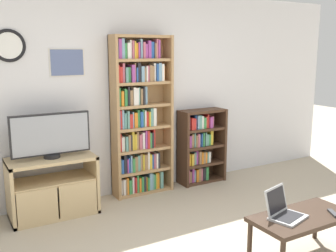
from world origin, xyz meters
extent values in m
cube|color=silver|center=(0.00, 2.36, 1.30)|extent=(6.92, 0.06, 2.60)
torus|color=black|center=(-1.45, 2.32, 1.90)|extent=(0.35, 0.04, 0.35)
cylinder|color=white|center=(-1.45, 2.32, 1.90)|extent=(0.29, 0.02, 0.29)
cube|color=silver|center=(-0.82, 2.33, 1.71)|extent=(0.42, 0.01, 0.32)
cube|color=slate|center=(-0.82, 2.32, 1.71)|extent=(0.38, 0.02, 0.30)
cube|color=tan|center=(-1.59, 2.06, 0.34)|extent=(0.04, 0.49, 0.67)
cube|color=tan|center=(-0.67, 2.06, 0.34)|extent=(0.04, 0.49, 0.67)
cube|color=tan|center=(-1.13, 2.06, 0.66)|extent=(0.95, 0.49, 0.04)
cube|color=tan|center=(-1.13, 2.06, 0.02)|extent=(0.95, 0.49, 0.04)
cube|color=tan|center=(-1.13, 2.06, 0.40)|extent=(0.88, 0.46, 0.04)
cube|color=tan|center=(-1.35, 1.83, 0.22)|extent=(0.42, 0.02, 0.37)
cube|color=tan|center=(-0.91, 1.83, 0.22)|extent=(0.42, 0.02, 0.37)
cylinder|color=black|center=(-1.12, 2.05, 0.69)|extent=(0.18, 0.18, 0.04)
cube|color=black|center=(-1.12, 2.05, 0.95)|extent=(0.87, 0.05, 0.46)
cube|color=#9399A3|center=(-1.12, 2.02, 0.95)|extent=(0.83, 0.01, 0.43)
cube|color=tan|center=(-0.30, 2.19, 1.02)|extent=(0.04, 0.25, 2.04)
cube|color=tan|center=(0.45, 2.19, 1.02)|extent=(0.04, 0.25, 2.04)
cube|color=tan|center=(0.08, 2.30, 1.02)|extent=(0.79, 0.02, 2.04)
cube|color=tan|center=(0.08, 2.19, 0.02)|extent=(0.72, 0.21, 0.04)
cube|color=tan|center=(0.08, 2.19, 0.30)|extent=(0.72, 0.21, 0.04)
cube|color=tan|center=(0.08, 2.19, 0.59)|extent=(0.72, 0.21, 0.04)
cube|color=tan|center=(0.08, 2.19, 0.88)|extent=(0.72, 0.21, 0.04)
cube|color=tan|center=(0.08, 2.19, 1.16)|extent=(0.72, 0.21, 0.04)
cube|color=tan|center=(0.08, 2.19, 1.45)|extent=(0.72, 0.21, 0.04)
cube|color=tan|center=(0.08, 2.19, 1.74)|extent=(0.72, 0.21, 0.04)
cube|color=tan|center=(0.08, 2.19, 2.02)|extent=(0.72, 0.21, 0.04)
cube|color=white|center=(-0.26, 2.20, 0.13)|extent=(0.04, 0.15, 0.19)
cube|color=white|center=(-0.22, 2.20, 0.14)|extent=(0.03, 0.17, 0.20)
cube|color=#93704C|center=(-0.20, 2.20, 0.14)|extent=(0.02, 0.17, 0.21)
cube|color=orange|center=(-0.17, 2.20, 0.15)|extent=(0.02, 0.17, 0.22)
cube|color=#388947|center=(-0.14, 2.20, 0.13)|extent=(0.04, 0.18, 0.18)
cube|color=white|center=(-0.10, 2.20, 0.15)|extent=(0.02, 0.18, 0.22)
cube|color=#B75B70|center=(-0.08, 2.20, 0.15)|extent=(0.02, 0.15, 0.22)
cube|color=red|center=(-0.06, 2.20, 0.14)|extent=(0.02, 0.17, 0.20)
cube|color=#388947|center=(-0.03, 2.20, 0.15)|extent=(0.03, 0.17, 0.23)
cube|color=orange|center=(0.00, 2.20, 0.13)|extent=(0.03, 0.18, 0.19)
cube|color=#388947|center=(0.03, 2.20, 0.14)|extent=(0.03, 0.18, 0.20)
cube|color=#232328|center=(0.07, 2.20, 0.14)|extent=(0.03, 0.18, 0.21)
cube|color=orange|center=(0.10, 2.20, 0.13)|extent=(0.02, 0.16, 0.18)
cube|color=#388947|center=(0.12, 2.20, 0.12)|extent=(0.03, 0.18, 0.18)
cube|color=#759EB7|center=(0.16, 2.20, 0.15)|extent=(0.04, 0.17, 0.23)
cube|color=#5B9389|center=(0.19, 2.20, 0.14)|extent=(0.02, 0.17, 0.21)
cube|color=#388947|center=(0.22, 2.20, 0.14)|extent=(0.03, 0.16, 0.20)
cube|color=gold|center=(0.25, 2.20, 0.15)|extent=(0.02, 0.16, 0.22)
cube|color=orange|center=(0.27, 2.20, 0.14)|extent=(0.03, 0.15, 0.21)
cube|color=#5B9389|center=(0.32, 2.20, 0.15)|extent=(0.04, 0.18, 0.23)
cube|color=#5B9389|center=(-0.27, 2.20, 0.42)|extent=(0.02, 0.16, 0.19)
cube|color=#2856A8|center=(-0.24, 2.20, 0.41)|extent=(0.03, 0.17, 0.18)
cube|color=#232328|center=(-0.20, 2.20, 0.44)|extent=(0.03, 0.16, 0.24)
cube|color=#9E4293|center=(-0.17, 2.20, 0.41)|extent=(0.02, 0.18, 0.18)
cube|color=#2856A8|center=(-0.15, 2.20, 0.42)|extent=(0.02, 0.17, 0.20)
cube|color=#759EB7|center=(-0.12, 2.20, 0.43)|extent=(0.02, 0.18, 0.22)
cube|color=#388947|center=(-0.09, 2.19, 0.41)|extent=(0.03, 0.19, 0.18)
cube|color=#93704C|center=(-0.05, 2.20, 0.42)|extent=(0.04, 0.17, 0.19)
cube|color=#5B9389|center=(-0.01, 2.20, 0.42)|extent=(0.03, 0.17, 0.20)
cube|color=#93704C|center=(0.03, 2.20, 0.43)|extent=(0.03, 0.15, 0.22)
cube|color=gold|center=(0.06, 2.20, 0.43)|extent=(0.02, 0.16, 0.21)
cube|color=#93704C|center=(0.10, 2.20, 0.43)|extent=(0.04, 0.17, 0.21)
cube|color=white|center=(0.13, 2.20, 0.44)|extent=(0.03, 0.16, 0.23)
cube|color=gold|center=(0.16, 2.20, 0.42)|extent=(0.03, 0.16, 0.20)
cube|color=#2856A8|center=(0.19, 2.20, 0.42)|extent=(0.02, 0.15, 0.19)
cube|color=#B75B70|center=(0.22, 2.20, 0.42)|extent=(0.02, 0.16, 0.19)
cube|color=white|center=(0.25, 2.20, 0.42)|extent=(0.02, 0.18, 0.20)
cube|color=#232328|center=(0.27, 2.20, 0.43)|extent=(0.03, 0.18, 0.21)
cube|color=red|center=(-0.26, 2.20, 0.72)|extent=(0.03, 0.15, 0.23)
cube|color=white|center=(-0.22, 2.20, 0.70)|extent=(0.04, 0.15, 0.18)
cube|color=#5B9389|center=(-0.18, 2.20, 0.70)|extent=(0.03, 0.19, 0.19)
cube|color=#93704C|center=(-0.14, 2.19, 0.71)|extent=(0.03, 0.19, 0.21)
cube|color=#232328|center=(-0.11, 2.20, 0.71)|extent=(0.03, 0.17, 0.19)
cube|color=gold|center=(-0.08, 2.20, 0.73)|extent=(0.03, 0.15, 0.23)
cube|color=gold|center=(-0.05, 2.20, 0.71)|extent=(0.03, 0.15, 0.20)
cube|color=#93704C|center=(-0.01, 2.20, 0.72)|extent=(0.03, 0.15, 0.23)
cube|color=#B75B70|center=(0.02, 2.20, 0.70)|extent=(0.04, 0.16, 0.19)
cube|color=white|center=(0.06, 2.20, 0.72)|extent=(0.03, 0.17, 0.21)
cube|color=#9E4293|center=(0.09, 2.19, 0.73)|extent=(0.02, 0.19, 0.24)
cube|color=red|center=(0.12, 2.19, 0.72)|extent=(0.03, 0.19, 0.23)
cube|color=#388947|center=(0.16, 2.20, 0.71)|extent=(0.03, 0.18, 0.20)
cube|color=#232328|center=(0.19, 2.20, 0.71)|extent=(0.03, 0.18, 0.20)
cube|color=red|center=(0.22, 2.20, 0.73)|extent=(0.02, 0.15, 0.24)
cube|color=#2856A8|center=(-0.27, 2.20, 1.01)|extent=(0.02, 0.18, 0.23)
cube|color=red|center=(-0.25, 2.20, 1.01)|extent=(0.02, 0.17, 0.24)
cube|color=#759EB7|center=(-0.22, 2.20, 1.01)|extent=(0.02, 0.17, 0.24)
cube|color=#5B9389|center=(-0.19, 2.20, 0.99)|extent=(0.03, 0.17, 0.20)
cube|color=#5B9389|center=(-0.15, 2.20, 1.01)|extent=(0.03, 0.18, 0.22)
cube|color=red|center=(-0.11, 2.20, 0.98)|extent=(0.04, 0.17, 0.18)
cube|color=#759EB7|center=(-0.08, 2.20, 1.00)|extent=(0.02, 0.15, 0.20)
cube|color=orange|center=(-0.04, 2.20, 0.99)|extent=(0.04, 0.16, 0.19)
cube|color=#388947|center=(0.00, 2.20, 1.00)|extent=(0.03, 0.15, 0.22)
cube|color=#2856A8|center=(0.03, 2.20, 0.99)|extent=(0.04, 0.18, 0.20)
cube|color=#388947|center=(0.06, 2.20, 1.01)|extent=(0.02, 0.15, 0.22)
cube|color=white|center=(0.09, 2.20, 1.00)|extent=(0.02, 0.16, 0.21)
cube|color=red|center=(0.12, 2.20, 0.99)|extent=(0.03, 0.15, 0.19)
cube|color=gold|center=(0.15, 2.20, 0.99)|extent=(0.02, 0.17, 0.19)
cube|color=#5B9389|center=(0.18, 2.20, 1.01)|extent=(0.03, 0.18, 0.23)
cube|color=white|center=(0.22, 2.20, 1.01)|extent=(0.04, 0.17, 0.23)
cube|color=#388947|center=(-0.26, 2.20, 1.29)|extent=(0.04, 0.15, 0.22)
cube|color=orange|center=(-0.22, 2.20, 1.27)|extent=(0.03, 0.18, 0.18)
cube|color=#388947|center=(-0.19, 2.19, 1.29)|extent=(0.02, 0.19, 0.21)
cube|color=#388947|center=(-0.16, 2.20, 1.28)|extent=(0.03, 0.15, 0.20)
cube|color=#232328|center=(-0.13, 2.20, 1.30)|extent=(0.03, 0.16, 0.23)
cube|color=#93704C|center=(-0.09, 2.20, 1.28)|extent=(0.04, 0.16, 0.19)
cube|color=white|center=(-0.06, 2.20, 1.29)|extent=(0.03, 0.18, 0.22)
cube|color=white|center=(-0.02, 2.20, 1.29)|extent=(0.04, 0.17, 0.21)
cube|color=#5B9389|center=(0.01, 2.20, 1.29)|extent=(0.02, 0.15, 0.22)
cube|color=#93704C|center=(0.04, 2.20, 1.28)|extent=(0.03, 0.17, 0.20)
cube|color=#232328|center=(0.07, 2.20, 1.29)|extent=(0.02, 0.18, 0.22)
cube|color=#759EB7|center=(0.10, 2.20, 1.29)|extent=(0.03, 0.15, 0.22)
cube|color=red|center=(-0.26, 2.20, 1.57)|extent=(0.03, 0.17, 0.21)
cube|color=red|center=(-0.23, 2.20, 1.56)|extent=(0.03, 0.17, 0.19)
cube|color=#B75B70|center=(-0.19, 2.20, 1.58)|extent=(0.03, 0.15, 0.23)
cube|color=#5B9389|center=(-0.16, 2.20, 1.56)|extent=(0.03, 0.19, 0.18)
cube|color=#388947|center=(-0.12, 2.20, 1.56)|extent=(0.04, 0.15, 0.18)
cube|color=#9E4293|center=(-0.07, 2.19, 1.57)|extent=(0.04, 0.19, 0.21)
cube|color=#93704C|center=(-0.04, 2.20, 1.58)|extent=(0.02, 0.17, 0.23)
cube|color=#2856A8|center=(-0.02, 2.20, 1.56)|extent=(0.02, 0.18, 0.18)
cube|color=#232328|center=(0.01, 2.20, 1.59)|extent=(0.04, 0.17, 0.23)
cube|color=#759EB7|center=(0.05, 2.19, 1.56)|extent=(0.04, 0.19, 0.19)
cube|color=#93704C|center=(0.09, 2.20, 1.56)|extent=(0.02, 0.17, 0.18)
cube|color=white|center=(0.11, 2.20, 1.56)|extent=(0.02, 0.18, 0.19)
cube|color=#B75B70|center=(0.13, 2.20, 1.57)|extent=(0.02, 0.18, 0.20)
cube|color=#93704C|center=(0.17, 2.19, 1.57)|extent=(0.04, 0.19, 0.20)
cube|color=#93704C|center=(0.20, 2.20, 1.56)|extent=(0.03, 0.17, 0.19)
cube|color=white|center=(0.23, 2.20, 1.58)|extent=(0.03, 0.16, 0.23)
cube|color=#2856A8|center=(0.26, 2.20, 1.58)|extent=(0.02, 0.18, 0.22)
cube|color=#759EB7|center=(0.30, 2.20, 1.58)|extent=(0.04, 0.18, 0.23)
cube|color=white|center=(0.34, 2.20, 1.58)|extent=(0.03, 0.19, 0.22)
cube|color=orange|center=(0.36, 2.20, 1.56)|extent=(0.02, 0.15, 0.19)
cube|color=#2856A8|center=(-0.27, 2.20, 1.85)|extent=(0.02, 0.16, 0.20)
cube|color=#9E4293|center=(-0.23, 2.20, 1.87)|extent=(0.04, 0.16, 0.23)
cube|color=#759EB7|center=(-0.19, 2.20, 1.87)|extent=(0.04, 0.16, 0.24)
cube|color=#388947|center=(-0.16, 2.20, 1.85)|extent=(0.03, 0.15, 0.18)
cube|color=white|center=(-0.12, 2.20, 1.85)|extent=(0.04, 0.17, 0.19)
cube|color=white|center=(-0.09, 2.20, 1.86)|extent=(0.02, 0.15, 0.22)
cube|color=#B75B70|center=(-0.07, 2.20, 1.86)|extent=(0.02, 0.17, 0.22)
cube|color=gold|center=(-0.04, 2.20, 1.86)|extent=(0.02, 0.18, 0.21)
cube|color=orange|center=(-0.01, 2.20, 1.85)|extent=(0.04, 0.15, 0.18)
cube|color=#9E4293|center=(0.02, 2.20, 1.85)|extent=(0.02, 0.15, 0.20)
cube|color=#759EB7|center=(0.05, 2.20, 1.87)|extent=(0.03, 0.16, 0.24)
cube|color=#B75B70|center=(0.08, 2.20, 1.85)|extent=(0.03, 0.17, 0.20)
cube|color=#9E4293|center=(0.12, 2.20, 1.84)|extent=(0.04, 0.16, 0.18)
cube|color=#9E4293|center=(0.16, 2.20, 1.86)|extent=(0.04, 0.17, 0.22)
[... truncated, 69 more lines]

